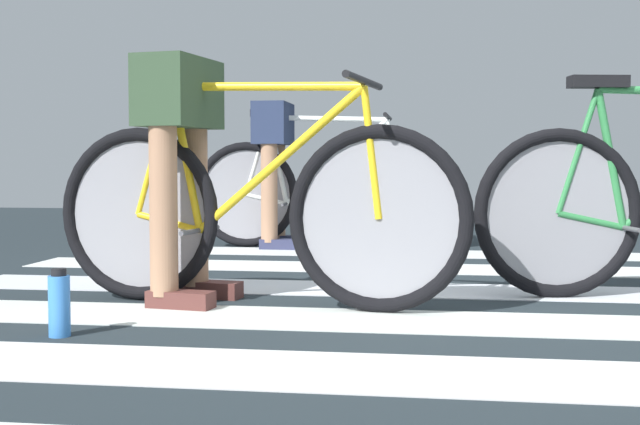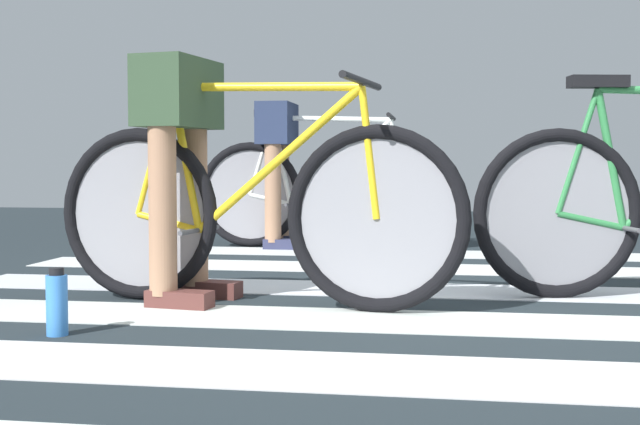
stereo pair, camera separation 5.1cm
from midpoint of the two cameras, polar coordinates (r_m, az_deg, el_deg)
ground at (r=3.16m, az=13.60°, el=-7.24°), size 18.00×14.00×0.02m
crosswalk_markings at (r=3.02m, az=13.27°, el=-7.49°), size 5.43×5.00×0.00m
bicycle_1_of_3 at (r=3.30m, az=-5.12°, el=0.21°), size 1.72×0.53×0.93m
cyclist_1_of_3 at (r=3.42m, az=-9.98°, el=4.58°), size 0.37×0.44×0.99m
bicycle_3_of_3 at (r=5.57m, az=-0.29°, el=1.49°), size 1.74×0.52×0.93m
cyclist_3_of_3 at (r=5.62m, az=-3.43°, el=4.03°), size 0.31×0.41×0.98m
water_bottle at (r=2.87m, az=-17.94°, el=-6.01°), size 0.07×0.07×0.22m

